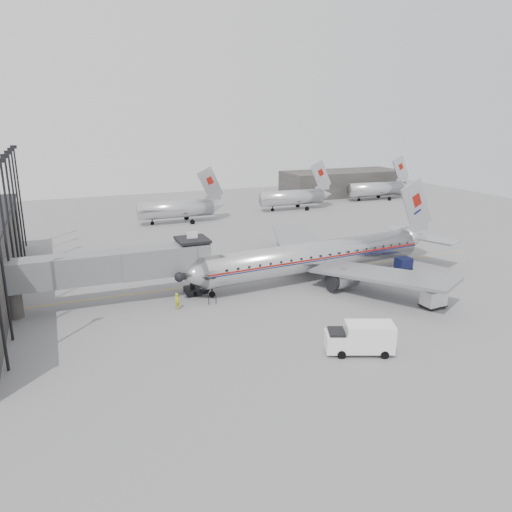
{
  "coord_description": "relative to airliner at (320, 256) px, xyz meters",
  "views": [
    {
      "loc": [
        -22.72,
        -48.38,
        19.57
      ],
      "look_at": [
        -0.98,
        4.94,
        3.2
      ],
      "focal_mm": 35.0,
      "sensor_mm": 36.0,
      "label": 1
    }
  ],
  "objects": [
    {
      "name": "ground",
      "position": [
        -6.73,
        -3.07,
        -2.92
      ],
      "size": [
        160.0,
        160.0,
        0.0
      ],
      "primitive_type": "plane",
      "color": "slate",
      "rests_on": "ground"
    },
    {
      "name": "hangar",
      "position": [
        38.27,
        56.93,
        0.08
      ],
      "size": [
        30.0,
        12.0,
        6.0
      ],
      "primitive_type": "cube",
      "color": "#33312F",
      "rests_on": "ground"
    },
    {
      "name": "apron_line",
      "position": [
        -3.73,
        2.93,
        -2.91
      ],
      "size": [
        60.0,
        0.15,
        0.01
      ],
      "primitive_type": "cube",
      "rotation": [
        0.0,
        0.0,
        1.57
      ],
      "color": "gold",
      "rests_on": "ground"
    },
    {
      "name": "jet_bridge",
      "position": [
        -23.39,
        0.6,
        1.26
      ],
      "size": [
        21.0,
        6.2,
        7.1
      ],
      "color": "slate",
      "rests_on": "ground"
    },
    {
      "name": "floodlight_masts",
      "position": [
        -34.23,
        9.93,
        5.45
      ],
      "size": [
        0.9,
        42.25,
        15.25
      ],
      "color": "black",
      "rests_on": "ground"
    },
    {
      "name": "distant_aircraft_near",
      "position": [
        -8.52,
        38.93,
        -0.18
      ],
      "size": [
        16.39,
        3.2,
        10.26
      ],
      "color": "silver",
      "rests_on": "ground"
    },
    {
      "name": "distant_aircraft_mid",
      "position": [
        17.48,
        42.93,
        -0.18
      ],
      "size": [
        16.39,
        3.2,
        10.26
      ],
      "color": "silver",
      "rests_on": "ground"
    },
    {
      "name": "distant_aircraft_far",
      "position": [
        41.48,
        46.93,
        -0.18
      ],
      "size": [
        16.39,
        3.2,
        10.26
      ],
      "color": "silver",
      "rests_on": "ground"
    },
    {
      "name": "airliner",
      "position": [
        0.0,
        0.0,
        0.0
      ],
      "size": [
        36.65,
        33.82,
        11.59
      ],
      "rotation": [
        0.0,
        0.0,
        0.1
      ],
      "color": "silver",
      "rests_on": "ground"
    },
    {
      "name": "service_van",
      "position": [
        -6.69,
        -19.04,
        -1.51
      ],
      "size": [
        6.09,
        4.19,
        2.68
      ],
      "rotation": [
        0.0,
        0.0,
        -0.39
      ],
      "color": "white",
      "rests_on": "ground"
    },
    {
      "name": "baggage_cart_navy",
      "position": [
        11.87,
        -1.07,
        -2.06
      ],
      "size": [
        2.17,
        1.71,
        1.62
      ],
      "rotation": [
        0.0,
        0.0,
        0.07
      ],
      "color": "black",
      "rests_on": "ground"
    },
    {
      "name": "baggage_cart_white",
      "position": [
        6.3,
        -13.07,
        -1.91
      ],
      "size": [
        2.53,
        2.0,
        1.9
      ],
      "rotation": [
        0.0,
        0.0,
        0.07
      ],
      "color": "silver",
      "rests_on": "ground"
    },
    {
      "name": "ramp_worker",
      "position": [
        -18.73,
        -3.53,
        -2.01
      ],
      "size": [
        0.79,
        0.72,
        1.81
      ],
      "primitive_type": "imported",
      "rotation": [
        0.0,
        0.0,
        0.57
      ],
      "color": "#BFC917",
      "rests_on": "ground"
    }
  ]
}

